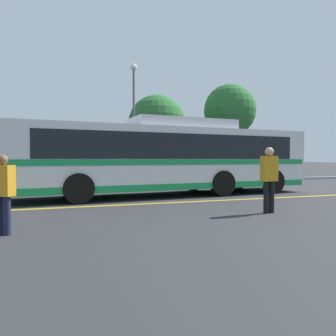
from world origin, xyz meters
The scene contains 11 objects.
ground_plane centered at (0.00, 0.00, 0.00)m, with size 220.00×220.00×0.00m, color #2D2D30.
lane_strip_0 centered at (1.11, -2.50, 0.00)m, with size 0.20×31.88×0.01m, color gold.
curb_strip centered at (1.11, 6.21, 0.07)m, with size 39.88×0.36×0.15m, color #99999E.
transit_bus centered at (1.13, -0.29, 1.53)m, with size 12.34×3.54×3.04m.
parked_car_2 centered at (-1.05, 4.81, 0.69)m, with size 4.26×2.08×1.36m.
parked_car_3 centered at (4.72, 4.87, 0.75)m, with size 4.68×2.07×1.47m.
pedestrian_0 centered at (2.25, -5.29, 1.01)m, with size 0.43×0.24×1.76m.
pedestrian_1 centered at (-4.12, -5.77, 0.86)m, with size 0.47×0.42×1.54m.
street_lamp centered at (1.42, 7.01, 4.62)m, with size 0.40×0.40×7.26m.
tree_0 centered at (3.52, 9.04, 3.88)m, with size 3.96×3.96×5.87m.
tree_1 centered at (8.69, 8.10, 4.92)m, with size 3.71×3.71×6.79m.
Camera 1 is at (-3.17, -12.67, 1.45)m, focal length 35.00 mm.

